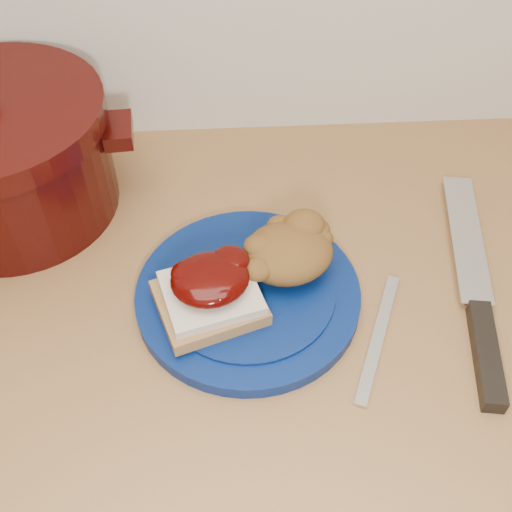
{
  "coord_description": "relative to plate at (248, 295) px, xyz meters",
  "views": [
    {
      "loc": [
        0.02,
        1.06,
        1.47
      ],
      "look_at": [
        0.04,
        1.51,
        0.95
      ],
      "focal_mm": 45.0,
      "sensor_mm": 36.0,
      "label": 1
    }
  ],
  "objects": [
    {
      "name": "plate",
      "position": [
        0.0,
        0.0,
        0.0
      ],
      "size": [
        0.3,
        0.3,
        0.02
      ],
      "primitive_type": "cylinder",
      "rotation": [
        0.0,
        0.0,
        0.22
      ],
      "color": "#051A53",
      "rests_on": "wood_countertop"
    },
    {
      "name": "dutch_oven",
      "position": [
        -0.28,
        0.17,
        0.07
      ],
      "size": [
        0.31,
        0.28,
        0.17
      ],
      "rotation": [
        0.0,
        0.0,
        0.08
      ],
      "color": "black",
      "rests_on": "wood_countertop"
    },
    {
      "name": "sandwich",
      "position": [
        -0.04,
        -0.02,
        0.04
      ],
      "size": [
        0.13,
        0.12,
        0.05
      ],
      "rotation": [
        0.0,
        0.0,
        0.22
      ],
      "color": "olive",
      "rests_on": "plate"
    },
    {
      "name": "stuffing_mound",
      "position": [
        0.05,
        0.03,
        0.04
      ],
      "size": [
        0.12,
        0.11,
        0.05
      ],
      "primitive_type": "ellipsoid",
      "rotation": [
        0.0,
        0.0,
        0.22
      ],
      "color": "brown",
      "rests_on": "plate"
    },
    {
      "name": "butter_knife",
      "position": [
        0.13,
        -0.06,
        -0.0
      ],
      "size": [
        0.08,
        0.16,
        0.0
      ],
      "primitive_type": "cube",
      "rotation": [
        0.0,
        0.0,
        1.18
      ],
      "color": "silver",
      "rests_on": "wood_countertop"
    },
    {
      "name": "chef_knife",
      "position": [
        0.25,
        -0.05,
        0.0
      ],
      "size": [
        0.08,
        0.33,
        0.02
      ],
      "rotation": [
        0.0,
        0.0,
        1.42
      ],
      "color": "black",
      "rests_on": "wood_countertop"
    },
    {
      "name": "base_cabinet",
      "position": [
        -0.03,
        0.01,
        -0.48
      ],
      "size": [
        4.0,
        0.6,
        0.86
      ],
      "primitive_type": "cube",
      "color": "beige",
      "rests_on": "floor"
    }
  ]
}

